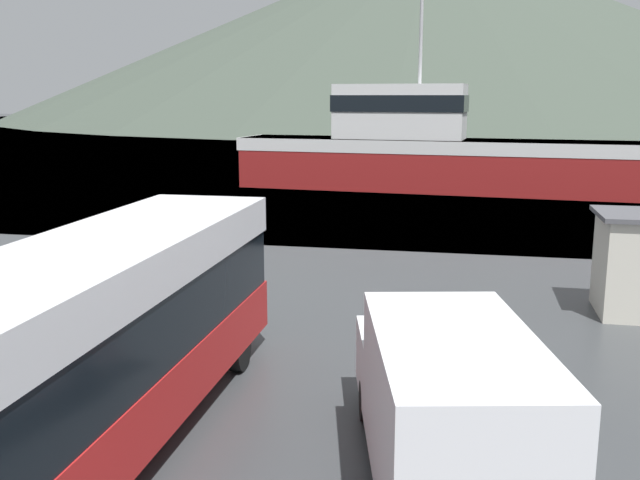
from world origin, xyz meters
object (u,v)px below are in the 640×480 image
object	(u,v)px
fishing_boat	(431,151)
storage_bin	(8,356)
tour_bus	(85,345)
delivery_van	(445,402)

from	to	relation	value
fishing_boat	storage_bin	size ratio (longest dim) A/B	16.68
tour_bus	delivery_van	size ratio (longest dim) A/B	1.82
delivery_van	fishing_boat	world-z (taller)	fishing_boat
storage_bin	tour_bus	bearing A→B (deg)	-37.69
tour_bus	delivery_van	bearing A→B (deg)	3.19
tour_bus	fishing_boat	size ratio (longest dim) A/B	0.48
delivery_van	tour_bus	bearing A→B (deg)	171.32
delivery_van	storage_bin	xyz separation A→B (m)	(-8.54, 2.06, -0.73)
fishing_boat	storage_bin	distance (m)	32.36
delivery_van	fishing_boat	size ratio (longest dim) A/B	0.26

